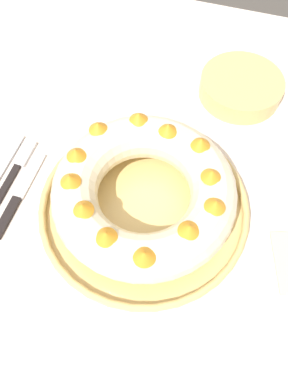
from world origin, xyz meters
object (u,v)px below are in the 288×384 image
(bundt_cake, at_px, (144,192))
(cake_knife, at_px, (17,199))
(serving_dish, at_px, (144,207))
(side_bowl, at_px, (241,87))
(fork, at_px, (11,178))

(bundt_cake, bearing_deg, cake_knife, -168.03)
(serving_dish, height_order, side_bowl, side_bowl)
(serving_dish, height_order, fork, serving_dish)
(side_bowl, bearing_deg, cake_knife, -131.96)
(fork, bearing_deg, serving_dish, 0.81)
(serving_dish, xyz_separation_m, side_bowl, (0.11, 0.32, 0.01))
(bundt_cake, distance_m, cake_knife, 0.24)
(side_bowl, bearing_deg, serving_dish, -108.87)
(cake_knife, xyz_separation_m, side_bowl, (0.33, 0.37, 0.02))
(serving_dish, bearing_deg, cake_knife, -168.05)
(bundt_cake, distance_m, side_bowl, 0.35)
(bundt_cake, distance_m, fork, 0.26)
(cake_knife, relative_size, side_bowl, 1.06)
(bundt_cake, bearing_deg, serving_dish, -23.87)
(fork, bearing_deg, side_bowl, 41.00)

